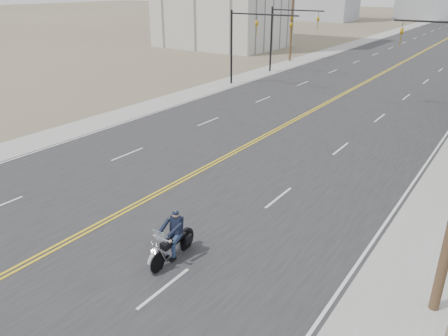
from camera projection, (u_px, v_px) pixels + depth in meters
road at (428, 49)px, 67.04m from camera, size 20.00×200.00×0.01m
sidewalk_left at (354, 44)px, 73.05m from camera, size 3.00×200.00×0.01m
traffic_mast_left at (249, 34)px, 40.98m from camera, size 7.10×0.26×7.00m
traffic_mast_far at (285, 28)px, 47.25m from camera, size 6.10×0.26×7.00m
utility_pole_left at (292, 17)px, 54.75m from camera, size 2.20×0.30×10.50m
motorcyclist at (171, 238)px, 15.53m from camera, size 1.12×2.41×1.84m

